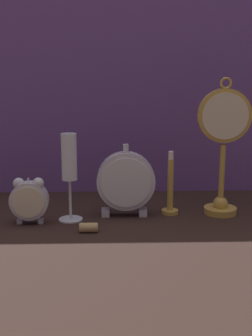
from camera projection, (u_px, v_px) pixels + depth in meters
name	position (u px, v px, depth m)	size (l,w,h in m)	color
ground_plane	(127.00, 228.00, 1.10)	(4.00, 4.00, 0.00)	black
fabric_backdrop_drape	(123.00, 60.00, 1.34)	(1.26, 0.01, 0.77)	#6B478E
pocket_watch_on_stand	(223.00, 146.00, 1.17)	(0.13, 0.08, 0.35)	gold
alarm_clock_twin_bell	(29.00, 199.00, 1.11)	(0.09, 0.03, 0.11)	silver
mantel_clock_silver	(124.00, 182.00, 1.17)	(0.15, 0.04, 0.18)	silver
champagne_flute	(69.00, 165.00, 1.13)	(0.06, 0.06, 0.22)	silver
brass_candlestick	(170.00, 193.00, 1.19)	(0.04, 0.04, 0.16)	gold
wine_cork	(89.00, 228.00, 1.07)	(0.02, 0.02, 0.04)	tan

